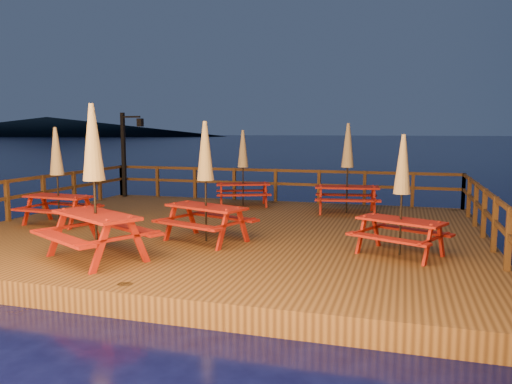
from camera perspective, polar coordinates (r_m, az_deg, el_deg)
ground at (r=12.28m, az=-3.42°, el=-6.03°), size 500.00×500.00×0.00m
deck at (r=12.24m, az=-3.43°, el=-5.12°), size 12.00×10.00×0.40m
deck_piles at (r=12.36m, az=-3.41°, el=-7.38°), size 11.44×9.44×1.40m
railing at (r=13.74m, az=-0.92°, el=0.32°), size 11.80×9.75×1.10m
lamp_post at (r=18.43m, az=-14.49°, el=5.03°), size 0.85×0.18×3.00m
headland_left at (r=259.67m, az=-22.77°, el=6.93°), size 180.00×84.00×9.00m
picnic_table_0 at (r=10.67m, az=-5.79°, el=1.42°), size 2.20×2.01×2.57m
picnic_table_1 at (r=9.58m, az=-18.00°, el=1.35°), size 2.54×2.39×2.86m
picnic_table_2 at (r=9.83m, az=16.32°, el=-0.13°), size 2.02×1.89×2.31m
picnic_table_3 at (r=14.56m, az=10.41°, el=2.85°), size 2.00×1.73×2.58m
picnic_table_4 at (r=13.53m, az=-21.77°, el=1.88°), size 1.82×1.54×2.46m
picnic_table_5 at (r=15.70m, az=-1.50°, el=2.90°), size 2.05×1.88×2.38m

